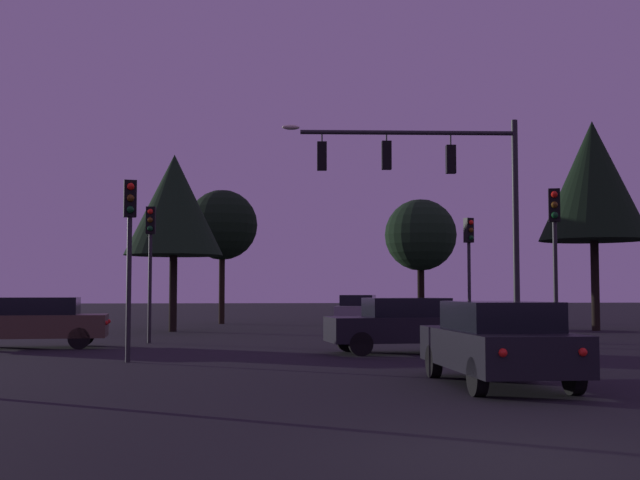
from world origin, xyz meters
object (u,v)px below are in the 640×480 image
object	(u,v)px
car_nearside_lane	(498,342)
car_crossing_left	(402,324)
traffic_light_corner_left	(555,237)
car_far_lane	(358,310)
tree_left_far	(593,181)
traffic_light_far_side	(150,246)
car_crossing_right	(34,321)
traffic_light_corner_right	(469,253)
tree_right_cluster	(222,225)
tree_center_horizon	(421,235)
traffic_signal_mast_arm	(440,182)
tree_behind_sign	(174,205)
traffic_light_median	(130,233)

from	to	relation	value
car_nearside_lane	car_crossing_left	size ratio (longest dim) A/B	1.08
traffic_light_corner_left	car_nearside_lane	size ratio (longest dim) A/B	0.99
car_far_lane	tree_left_far	bearing A→B (deg)	-30.11
traffic_light_far_side	car_crossing_right	size ratio (longest dim) A/B	0.99
car_far_lane	traffic_light_corner_right	bearing A→B (deg)	-76.98
traffic_light_corner_right	car_crossing_right	world-z (taller)	traffic_light_corner_right
tree_right_cluster	tree_left_far	bearing A→B (deg)	-29.82
car_crossing_left	tree_center_horizon	xyz separation A→B (m)	(6.25, 24.07, 4.13)
traffic_light_far_side	tree_center_horizon	distance (m)	23.31
car_crossing_right	traffic_light_corner_right	bearing A→B (deg)	13.29
car_crossing_left	car_crossing_right	bearing A→B (deg)	162.79
traffic_signal_mast_arm	car_nearside_lane	world-z (taller)	traffic_signal_mast_arm
tree_left_far	tree_behind_sign	bearing A→B (deg)	176.09
tree_right_cluster	tree_center_horizon	bearing A→B (deg)	15.26
tree_behind_sign	tree_center_horizon	size ratio (longest dim) A/B	1.07
tree_right_cluster	car_nearside_lane	bearing A→B (deg)	-79.76
traffic_light_far_side	tree_right_cluster	distance (m)	16.02
traffic_light_median	traffic_light_far_side	xyz separation A→B (m)	(-0.19, 7.34, 0.07)
tree_center_horizon	tree_right_cluster	distance (m)	11.79
car_crossing_right	tree_behind_sign	world-z (taller)	tree_behind_sign
traffic_light_corner_right	tree_left_far	xyz separation A→B (m)	(7.09, 5.01, 3.41)
traffic_light_median	tree_center_horizon	world-z (taller)	tree_center_horizon
traffic_signal_mast_arm	traffic_light_far_side	xyz separation A→B (m)	(-9.21, 2.38, -1.97)
traffic_light_far_side	tree_right_cluster	size ratio (longest dim) A/B	0.64
traffic_light_median	tree_center_horizon	xyz separation A→B (m)	(13.41, 26.19, 1.81)
traffic_light_corner_right	tree_behind_sign	size ratio (longest dim) A/B	0.58
tree_left_far	traffic_light_corner_left	bearing A→B (deg)	-118.87
tree_left_far	tree_right_cluster	distance (m)	18.65
car_crossing_right	car_far_lane	size ratio (longest dim) A/B	1.05
traffic_light_corner_left	traffic_light_median	world-z (taller)	traffic_light_corner_left
car_crossing_left	tree_left_far	size ratio (longest dim) A/B	0.46
traffic_light_corner_left	traffic_light_corner_right	world-z (taller)	traffic_light_corner_left
traffic_light_far_side	car_far_lane	bearing A→B (deg)	53.65
car_nearside_lane	traffic_signal_mast_arm	bearing A→B (deg)	80.56
traffic_signal_mast_arm	traffic_light_corner_right	size ratio (longest dim) A/B	1.71
car_nearside_lane	tree_behind_sign	xyz separation A→B (m)	(-7.19, 20.78, 4.57)
traffic_signal_mast_arm	traffic_light_corner_right	bearing A→B (deg)	61.83
traffic_light_median	car_crossing_right	distance (m)	6.80
traffic_signal_mast_arm	traffic_light_median	distance (m)	10.49
car_crossing_left	tree_right_cluster	distance (m)	22.02
traffic_light_corner_left	tree_center_horizon	distance (m)	25.26
traffic_light_corner_right	traffic_light_median	world-z (taller)	traffic_light_median
traffic_light_far_side	car_crossing_right	distance (m)	4.47
traffic_light_corner_left	tree_right_cluster	distance (m)	23.89
traffic_signal_mast_arm	car_crossing_right	world-z (taller)	traffic_signal_mast_arm
tree_left_far	tree_right_cluster	size ratio (longest dim) A/B	1.30
traffic_light_corner_left	tree_left_far	world-z (taller)	tree_left_far
traffic_signal_mast_arm	traffic_light_median	bearing A→B (deg)	-151.20
car_nearside_lane	tree_behind_sign	size ratio (longest dim) A/B	0.60
traffic_light_corner_right	car_nearside_lane	size ratio (longest dim) A/B	0.97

